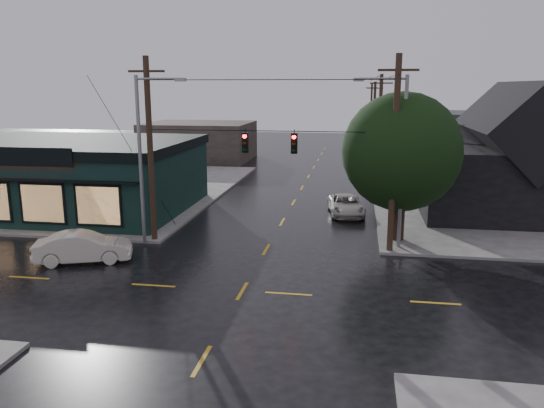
% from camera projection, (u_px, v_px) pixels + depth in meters
% --- Properties ---
extents(ground_plane, '(160.00, 160.00, 0.00)m').
position_uv_depth(ground_plane, '(242.00, 291.00, 22.68)').
color(ground_plane, black).
extents(sidewalk_nw, '(28.00, 28.00, 0.15)m').
position_uv_depth(sidewalk_nw, '(63.00, 188.00, 45.08)').
color(sidewalk_nw, '#605F5A').
rests_on(sidewalk_nw, ground).
extents(pizza_shop, '(16.30, 12.34, 4.90)m').
position_uv_depth(pizza_shop, '(72.00, 174.00, 36.96)').
color(pizza_shop, black).
rests_on(pizza_shop, ground).
extents(ne_building, '(12.60, 11.60, 8.75)m').
position_uv_depth(ne_building, '(513.00, 148.00, 35.72)').
color(ne_building, black).
rests_on(ne_building, ground).
extents(corner_tree, '(6.48, 6.48, 8.18)m').
position_uv_depth(corner_tree, '(402.00, 152.00, 28.78)').
color(corner_tree, black).
rests_on(corner_tree, ground).
extents(utility_pole_nw, '(2.00, 0.32, 10.15)m').
position_uv_depth(utility_pole_nw, '(155.00, 241.00, 29.97)').
color(utility_pole_nw, '#352717').
rests_on(utility_pole_nw, ground).
extents(utility_pole_ne, '(2.00, 0.32, 10.15)m').
position_uv_depth(utility_pole_ne, '(389.00, 253.00, 27.92)').
color(utility_pole_ne, '#352717').
rests_on(utility_pole_ne, ground).
extents(utility_pole_far_a, '(2.00, 0.32, 9.65)m').
position_uv_depth(utility_pole_far_a, '(377.00, 182.00, 48.63)').
color(utility_pole_far_a, '#352717').
rests_on(utility_pole_far_a, ground).
extents(utility_pole_far_b, '(2.00, 0.32, 9.15)m').
position_uv_depth(utility_pole_far_b, '(372.00, 155.00, 67.90)').
color(utility_pole_far_b, '#352717').
rests_on(utility_pole_far_b, ground).
extents(utility_pole_far_c, '(2.00, 0.32, 9.15)m').
position_uv_depth(utility_pole_far_c, '(370.00, 140.00, 87.16)').
color(utility_pole_far_c, '#352717').
rests_on(utility_pole_far_c, ground).
extents(span_signal_assembly, '(13.00, 0.48, 1.23)m').
position_uv_depth(span_signal_assembly, '(269.00, 142.00, 27.69)').
color(span_signal_assembly, black).
rests_on(span_signal_assembly, ground).
extents(streetlight_nw, '(5.40, 0.30, 9.15)m').
position_uv_depth(streetlight_nw, '(145.00, 245.00, 29.34)').
color(streetlight_nw, gray).
rests_on(streetlight_nw, ground).
extents(streetlight_ne, '(5.40, 0.30, 9.15)m').
position_uv_depth(streetlight_ne, '(398.00, 249.00, 28.51)').
color(streetlight_ne, gray).
rests_on(streetlight_ne, ground).
extents(bg_building_west, '(12.00, 10.00, 4.40)m').
position_uv_depth(bg_building_west, '(199.00, 141.00, 62.94)').
color(bg_building_west, '#322825').
rests_on(bg_building_west, ground).
extents(bg_building_east, '(14.00, 12.00, 5.60)m').
position_uv_depth(bg_building_east, '(455.00, 136.00, 62.90)').
color(bg_building_east, '#232328').
rests_on(bg_building_east, ground).
extents(sedan_cream, '(4.91, 3.12, 1.53)m').
position_uv_depth(sedan_cream, '(83.00, 247.00, 26.28)').
color(sedan_cream, beige).
rests_on(sedan_cream, ground).
extents(suv_silver, '(2.87, 5.06, 1.33)m').
position_uv_depth(suv_silver, '(346.00, 205.00, 36.05)').
color(suv_silver, '#B9B5AB').
rests_on(suv_silver, ground).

